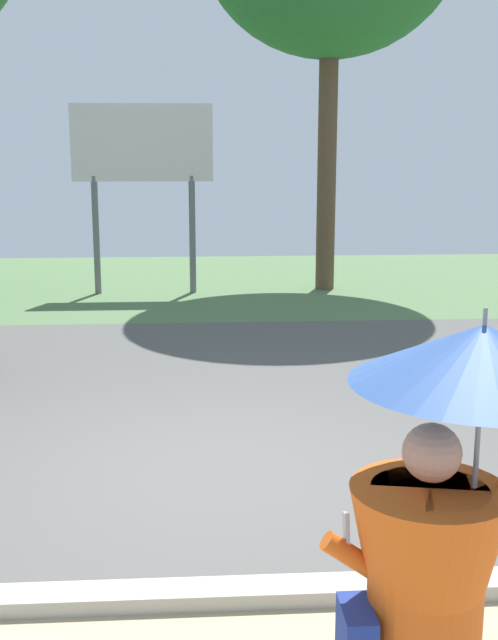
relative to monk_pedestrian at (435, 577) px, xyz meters
name	(u,v)px	position (x,y,z in m)	size (l,w,h in m)	color
ground_plane	(208,380)	(-0.78, 6.62, -1.14)	(40.00, 22.00, 0.20)	#565451
monk_pedestrian	(435,577)	(0.00, 0.00, 0.00)	(1.06, 0.96, 2.13)	#E55B19
roadside_billboard	(142,157)	(-1.87, 12.44, 1.46)	(2.60, 0.12, 3.50)	slate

